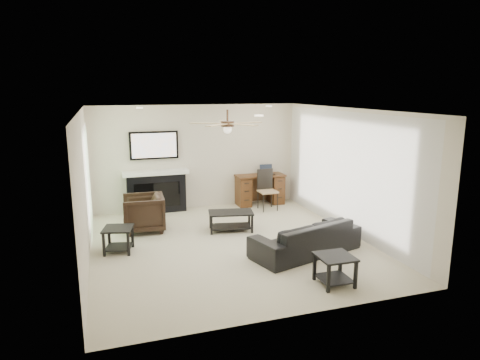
{
  "coord_description": "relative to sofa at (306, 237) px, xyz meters",
  "views": [
    {
      "loc": [
        -2.18,
        -7.3,
        2.86
      ],
      "look_at": [
        0.34,
        0.4,
        1.13
      ],
      "focal_mm": 32.0,
      "sensor_mm": 36.0,
      "label": 1
    }
  ],
  "objects": [
    {
      "name": "room_shell",
      "position": [
        -0.97,
        0.92,
        1.39
      ],
      "size": [
        5.5,
        5.54,
        2.52
      ],
      "color": "beige",
      "rests_on": "ground"
    },
    {
      "name": "sofa",
      "position": [
        0.0,
        0.0,
        0.0
      ],
      "size": [
        2.16,
        1.33,
        0.59
      ],
      "primitive_type": "imported",
      "rotation": [
        0.0,
        0.0,
        3.43
      ],
      "color": "black",
      "rests_on": "ground"
    },
    {
      "name": "armchair",
      "position": [
        -2.6,
        2.15,
        0.08
      ],
      "size": [
        0.87,
        0.85,
        0.75
      ],
      "primitive_type": "imported",
      "rotation": [
        0.0,
        0.0,
        -1.63
      ],
      "color": "black",
      "rests_on": "ground"
    },
    {
      "name": "coffee_table",
      "position": [
        -0.9,
        1.6,
        -0.1
      ],
      "size": [
        0.98,
        0.67,
        0.4
      ],
      "primitive_type": "cube",
      "rotation": [
        0.0,
        0.0,
        -0.2
      ],
      "color": "black",
      "rests_on": "ground"
    },
    {
      "name": "end_table_near",
      "position": [
        -0.15,
        -1.25,
        -0.07
      ],
      "size": [
        0.53,
        0.53,
        0.45
      ],
      "primitive_type": "cube",
      "rotation": [
        0.0,
        0.0,
        -0.02
      ],
      "color": "black",
      "rests_on": "ground"
    },
    {
      "name": "end_table_left",
      "position": [
        -3.15,
        1.1,
        -0.07
      ],
      "size": [
        0.6,
        0.6,
        0.45
      ],
      "primitive_type": "cube",
      "rotation": [
        0.0,
        0.0,
        -0.24
      ],
      "color": "black",
      "rests_on": "ground"
    },
    {
      "name": "fireplace_unit",
      "position": [
        -2.17,
        3.42,
        0.66
      ],
      "size": [
        1.52,
        0.34,
        1.91
      ],
      "primitive_type": "cube",
      "color": "black",
      "rests_on": "ground"
    },
    {
      "name": "desk",
      "position": [
        0.4,
        3.37,
        0.08
      ],
      "size": [
        1.22,
        0.56,
        0.76
      ],
      "primitive_type": "cube",
      "color": "#3C230F",
      "rests_on": "ground"
    },
    {
      "name": "desk_chair",
      "position": [
        0.4,
        2.82,
        0.19
      ],
      "size": [
        0.43,
        0.45,
        0.97
      ],
      "primitive_type": "cube",
      "rotation": [
        0.0,
        0.0,
        0.02
      ],
      "color": "black",
      "rests_on": "ground"
    },
    {
      "name": "laptop",
      "position": [
        0.6,
        3.35,
        0.58
      ],
      "size": [
        0.33,
        0.24,
        0.23
      ],
      "primitive_type": "cube",
      "color": "black",
      "rests_on": "desk"
    }
  ]
}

